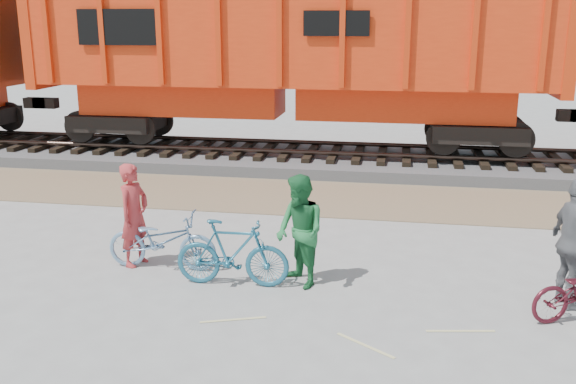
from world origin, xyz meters
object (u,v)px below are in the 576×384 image
(bicycle_blue, at_px, (162,241))
(person_woman, at_px, (575,243))
(person_man, at_px, (300,231))
(bicycle_teal, at_px, (232,253))
(hopper_car_center, at_px, (290,55))
(person_solo, at_px, (134,215))

(bicycle_blue, height_order, person_woman, person_woman)
(person_man, bearing_deg, bicycle_teal, -118.83)
(person_man, bearing_deg, hopper_car_center, 150.73)
(hopper_car_center, bearing_deg, person_man, -79.14)
(person_solo, bearing_deg, person_man, -82.93)
(bicycle_teal, xyz_separation_m, person_man, (1.00, 0.20, 0.34))
(bicycle_blue, xyz_separation_m, person_man, (2.30, -0.28, 0.38))
(bicycle_blue, distance_m, person_man, 2.35)
(bicycle_blue, relative_size, person_solo, 1.06)
(bicycle_blue, bearing_deg, bicycle_teal, -111.99)
(hopper_car_center, height_order, person_man, hopper_car_center)
(bicycle_teal, distance_m, person_woman, 4.87)
(hopper_car_center, height_order, person_solo, hopper_car_center)
(bicycle_blue, bearing_deg, person_man, -98.65)
(bicycle_teal, xyz_separation_m, person_solo, (-1.80, 0.58, 0.33))
(bicycle_teal, bearing_deg, person_solo, 69.98)
(person_solo, height_order, person_woman, person_woman)
(person_woman, bearing_deg, person_man, 74.49)
(bicycle_teal, bearing_deg, bicycle_blue, 67.56)
(bicycle_teal, height_order, person_man, person_man)
(hopper_car_center, relative_size, person_solo, 8.21)
(person_woman, bearing_deg, bicycle_blue, 72.39)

